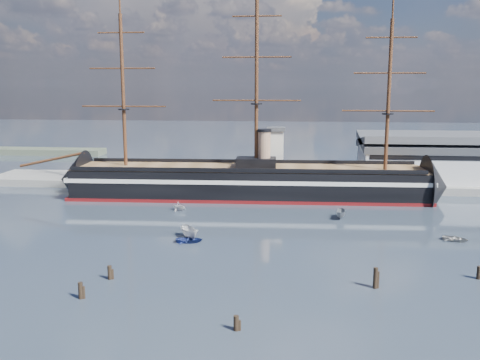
# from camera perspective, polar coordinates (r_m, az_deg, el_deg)

# --- Properties ---
(ground) EXTENTS (600.00, 600.00, 0.00)m
(ground) POSITION_cam_1_polar(r_m,az_deg,el_deg) (117.34, 1.65, -3.92)
(ground) COLOR #2B3746
(ground) RESTS_ON ground
(quay) EXTENTS (180.00, 18.00, 2.00)m
(quay) POSITION_cam_1_polar(r_m,az_deg,el_deg) (152.17, 6.49, -0.70)
(quay) COLOR slate
(quay) RESTS_ON ground
(warehouse) EXTENTS (63.00, 21.00, 11.60)m
(warehouse) POSITION_cam_1_polar(r_m,az_deg,el_deg) (162.44, 23.74, 2.05)
(warehouse) COLOR #B7BABC
(warehouse) RESTS_ON ground
(quay_tower) EXTENTS (5.00, 5.00, 15.00)m
(quay_tower) POSITION_cam_1_polar(r_m,az_deg,el_deg) (147.77, 3.85, 2.85)
(quay_tower) COLOR silver
(quay_tower) RESTS_ON ground
(warship) EXTENTS (113.18, 19.72, 53.94)m
(warship) POSITION_cam_1_polar(r_m,az_deg,el_deg) (136.42, 0.15, -0.17)
(warship) COLOR black
(warship) RESTS_ON ground
(motorboat_a) EXTENTS (7.26, 5.98, 2.80)m
(motorboat_a) POSITION_cam_1_polar(r_m,az_deg,el_deg) (101.51, -5.37, -6.23)
(motorboat_a) COLOR silver
(motorboat_a) RESTS_ON ground
(motorboat_b) EXTENTS (1.67, 3.25, 1.45)m
(motorboat_b) POSITION_cam_1_polar(r_m,az_deg,el_deg) (99.13, -5.43, -6.64)
(motorboat_b) COLOR navy
(motorboat_b) RESTS_ON ground
(motorboat_c) EXTENTS (6.15, 2.93, 2.37)m
(motorboat_c) POSITION_cam_1_polar(r_m,az_deg,el_deg) (117.68, 10.70, -4.06)
(motorboat_c) COLOR slate
(motorboat_c) RESTS_ON ground
(motorboat_d) EXTENTS (5.42, 6.60, 2.24)m
(motorboat_d) POSITION_cam_1_polar(r_m,az_deg,el_deg) (123.62, -6.54, -3.25)
(motorboat_d) COLOR silver
(motorboat_d) RESTS_ON ground
(motorboat_e) EXTENTS (2.36, 3.09, 1.35)m
(motorboat_e) POSITION_cam_1_polar(r_m,az_deg,el_deg) (107.15, 21.97, -6.06)
(motorboat_e) COLOR gray
(motorboat_e) RESTS_ON ground
(piling_near_left) EXTENTS (0.64, 0.64, 3.03)m
(piling_near_left) POSITION_cam_1_polar(r_m,az_deg,el_deg) (77.22, -16.59, -12.03)
(piling_near_left) COLOR black
(piling_near_left) RESTS_ON ground
(piling_near_mid) EXTENTS (0.64, 0.64, 2.55)m
(piling_near_mid) POSITION_cam_1_polar(r_m,az_deg,el_deg) (65.50, -0.41, -15.75)
(piling_near_mid) COLOR black
(piling_near_mid) RESTS_ON ground
(piling_near_right) EXTENTS (0.64, 0.64, 3.77)m
(piling_near_right) POSITION_cam_1_polar(r_m,az_deg,el_deg) (79.97, 14.19, -11.12)
(piling_near_right) COLOR black
(piling_near_right) RESTS_ON ground
(piling_far_right) EXTENTS (0.64, 0.64, 2.69)m
(piling_far_right) POSITION_cam_1_polar(r_m,az_deg,el_deg) (88.49, 24.08, -9.62)
(piling_far_right) COLOR black
(piling_far_right) RESTS_ON ground
(piling_extra) EXTENTS (0.64, 0.64, 2.82)m
(piling_extra) POSITION_cam_1_polar(r_m,az_deg,el_deg) (83.22, -13.70, -10.24)
(piling_extra) COLOR black
(piling_extra) RESTS_ON ground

